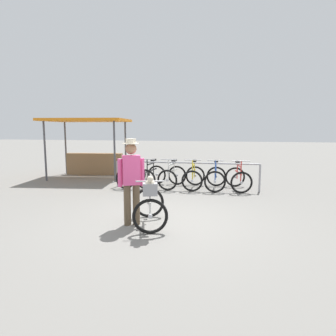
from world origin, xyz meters
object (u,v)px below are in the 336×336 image
object	(u,v)px
racked_bike_lime	(131,175)
racked_bike_blue	(216,178)
racked_bike_white	(172,176)
person_with_featured_bike	(131,178)
market_stall	(91,142)
racked_bike_yellow	(194,177)
featured_bicycle	(150,203)
racked_bike_black	(152,176)
racked_bike_red	(238,178)

from	to	relation	value
racked_bike_lime	racked_bike_blue	xyz separation A→B (m)	(2.80, 0.11, 0.00)
racked_bike_white	person_with_featured_bike	world-z (taller)	person_with_featured_bike
racked_bike_white	market_stall	size ratio (longest dim) A/B	0.34
racked_bike_yellow	featured_bicycle	xyz separation A→B (m)	(-0.31, -3.95, 0.12)
market_stall	racked_bike_blue	bearing A→B (deg)	-16.84
racked_bike_black	featured_bicycle	size ratio (longest dim) A/B	0.93
person_with_featured_bike	market_stall	distance (m)	6.64
racked_bike_blue	featured_bicycle	xyz separation A→B (m)	(-1.00, -3.98, 0.12)
racked_bike_white	person_with_featured_bike	size ratio (longest dim) A/B	0.67
featured_bicycle	market_stall	distance (m)	6.96
racked_bike_black	racked_bike_yellow	bearing A→B (deg)	2.35
racked_bike_lime	racked_bike_red	distance (m)	3.50
market_stall	person_with_featured_bike	bearing A→B (deg)	-55.66
racked_bike_black	person_with_featured_bike	world-z (taller)	person_with_featured_bike
racked_bike_lime	racked_bike_black	distance (m)	0.70
racked_bike_yellow	market_stall	size ratio (longest dim) A/B	0.32
racked_bike_black	featured_bicycle	distance (m)	4.04
racked_bike_black	racked_bike_white	distance (m)	0.70
racked_bike_blue	racked_bike_red	distance (m)	0.70
market_stall	racked_bike_red	bearing A→B (deg)	-14.65
racked_bike_lime	racked_bike_white	size ratio (longest dim) A/B	0.99
racked_bike_blue	market_stall	size ratio (longest dim) A/B	0.33
racked_bike_lime	featured_bicycle	size ratio (longest dim) A/B	0.90
racked_bike_white	market_stall	bearing A→B (deg)	156.66
racked_bike_black	featured_bicycle	world-z (taller)	featured_bicycle
racked_bike_black	racked_bike_red	distance (m)	2.80
racked_bike_black	racked_bike_blue	world-z (taller)	same
racked_bike_lime	featured_bicycle	xyz separation A→B (m)	(1.79, -3.86, 0.12)
racked_bike_white	racked_bike_lime	bearing A→B (deg)	-177.65
racked_bike_blue	market_stall	world-z (taller)	market_stall
person_with_featured_bike	market_stall	xyz separation A→B (m)	(-3.74, 5.47, 0.45)
racked_bike_lime	person_with_featured_bike	world-z (taller)	person_with_featured_bike
person_with_featured_bike	racked_bike_lime	bearing A→B (deg)	110.28
racked_bike_blue	racked_bike_yellow	bearing A→B (deg)	-177.65
racked_bike_black	racked_bike_yellow	xyz separation A→B (m)	(1.40, 0.06, -0.00)
racked_bike_white	featured_bicycle	xyz separation A→B (m)	(0.39, -3.92, 0.12)
racked_bike_red	person_with_featured_bike	xyz separation A→B (m)	(-2.09, -3.95, 0.58)
racked_bike_black	racked_bike_red	xyz separation A→B (m)	(2.80, 0.11, -0.00)
racked_bike_red	featured_bicycle	xyz separation A→B (m)	(-1.70, -4.00, 0.12)
racked_bike_blue	market_stall	distance (m)	5.46
racked_bike_black	market_stall	distance (m)	3.60
featured_bicycle	market_stall	size ratio (longest dim) A/B	0.37
racked_bike_white	racked_bike_blue	distance (m)	1.40
racked_bike_lime	racked_bike_yellow	bearing A→B (deg)	2.35
featured_bicycle	racked_bike_yellow	bearing A→B (deg)	85.58
racked_bike_white	racked_bike_red	xyz separation A→B (m)	(2.10, 0.09, 0.00)
racked_bike_lime	racked_bike_red	bearing A→B (deg)	2.35
racked_bike_red	market_stall	size ratio (longest dim) A/B	0.35
racked_bike_lime	market_stall	size ratio (longest dim) A/B	0.33
racked_bike_white	racked_bike_red	bearing A→B (deg)	2.35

